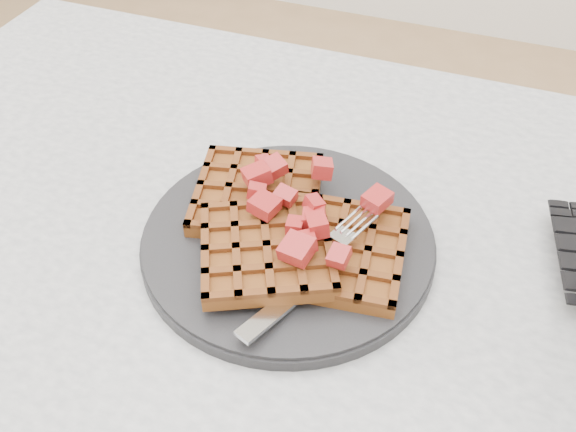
# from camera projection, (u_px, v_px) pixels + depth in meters

# --- Properties ---
(table) EXTENTS (1.20, 0.80, 0.75)m
(table) POSITION_uv_depth(u_px,v_px,m) (331.00, 361.00, 0.65)
(table) COLOR beige
(table) RESTS_ON ground
(plate) EXTENTS (0.28, 0.28, 0.02)m
(plate) POSITION_uv_depth(u_px,v_px,m) (288.00, 240.00, 0.61)
(plate) COLOR black
(plate) RESTS_ON table
(waffles) EXTENTS (0.23, 0.22, 0.03)m
(waffles) POSITION_uv_depth(u_px,v_px,m) (287.00, 229.00, 0.59)
(waffles) COLOR brown
(waffles) RESTS_ON plate
(strawberry_pile) EXTENTS (0.15, 0.15, 0.02)m
(strawberry_pile) POSITION_uv_depth(u_px,v_px,m) (288.00, 205.00, 0.57)
(strawberry_pile) COLOR maroon
(strawberry_pile) RESTS_ON waffles
(fork) EXTENTS (0.09, 0.18, 0.02)m
(fork) POSITION_uv_depth(u_px,v_px,m) (319.00, 272.00, 0.56)
(fork) COLOR silver
(fork) RESTS_ON plate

